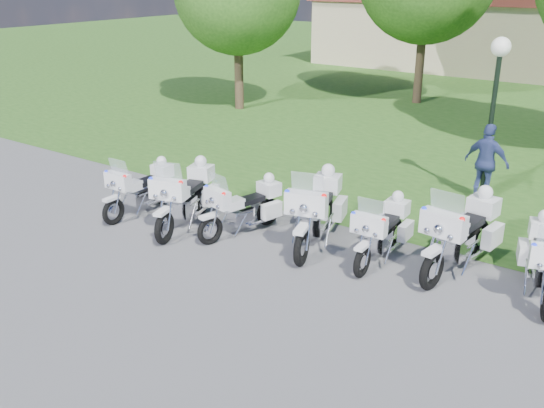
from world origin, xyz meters
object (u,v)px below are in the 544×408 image
Objects in this scene: motorcycle_0 at (142,187)px; motorcycle_5 at (463,232)px; bystander_c at (486,163)px; lamp_post at (497,79)px; motorcycle_4 at (383,230)px; motorcycle_1 at (186,195)px; motorcycle_3 at (317,209)px; motorcycle_2 at (245,206)px.

motorcycle_5 is at bearing -169.21° from motorcycle_0.
motorcycle_5 is 4.02m from bystander_c.
lamp_post is at bearing -47.04° from bystander_c.
bystander_c reaches higher than motorcycle_4.
bystander_c is (0.04, -0.05, -2.00)m from lamp_post.
motorcycle_0 is 1.14× the size of bystander_c.
motorcycle_4 is at bearing -171.05° from motorcycle_0.
motorcycle_0 is 0.82× the size of motorcycle_5.
motorcycle_3 is at bearing -179.41° from motorcycle_1.
motorcycle_4 is 4.46m from bystander_c.
motorcycle_2 is at bearing 20.24° from motorcycle_5.
motorcycle_2 reaches higher than motorcycle_4.
motorcycle_4 is 1.15× the size of bystander_c.
motorcycle_1 is at bearing 0.77° from motorcycle_3.
bystander_c is (6.20, 5.36, 0.34)m from motorcycle_0.
motorcycle_4 is at bearing 176.22° from motorcycle_1.
motorcycle_3 is at bearing -168.93° from motorcycle_0.
motorcycle_3 is 1.44m from motorcycle_4.
motorcycle_5 is (2.81, 0.55, -0.01)m from motorcycle_3.
motorcycle_4 is at bearing 91.44° from bystander_c.
motorcycle_4 is (4.24, 0.93, -0.09)m from motorcycle_1.
motorcycle_5 is (4.32, 1.01, 0.12)m from motorcycle_2.
lamp_post is (1.99, 4.54, 2.21)m from motorcycle_3.
motorcycle_0 is 5.68m from motorcycle_4.
motorcycle_3 reaches higher than motorcycle_4.
motorcycle_0 is 8.53m from lamp_post.
motorcycle_0 is at bearing -138.72° from lamp_post.
bystander_c is at bearing -139.93° from motorcycle_0.
motorcycle_1 is 0.93× the size of motorcycle_5.
motorcycle_0 is at bearing 18.66° from motorcycle_5.
motorcycle_2 is 0.99× the size of motorcycle_4.
motorcycle_4 is (5.60, 0.96, 0.00)m from motorcycle_0.
motorcycle_4 is at bearing -97.26° from lamp_post.
motorcycle_5 reaches higher than motorcycle_2.
motorcycle_1 is at bearing 57.00° from bystander_c.
motorcycle_0 is 2.69m from motorcycle_2.
bystander_c reaches higher than motorcycle_0.
lamp_post is (-0.81, 3.99, 2.21)m from motorcycle_5.
motorcycle_3 is at bearing 18.24° from motorcycle_5.
motorcycle_4 is 5.06m from lamp_post.
motorcycle_1 is (1.36, 0.02, 0.09)m from motorcycle_0.
lamp_post reaches higher than motorcycle_4.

